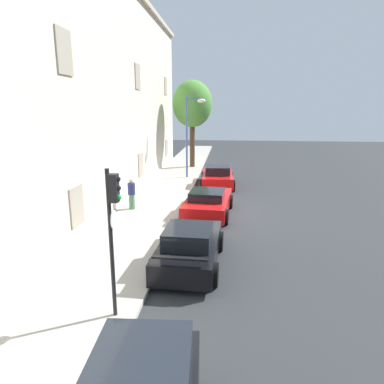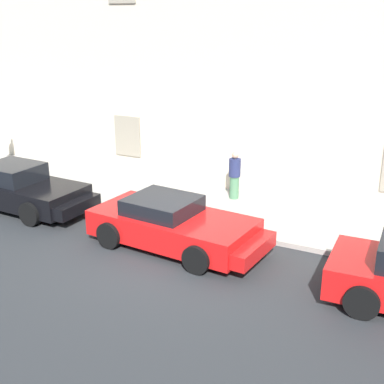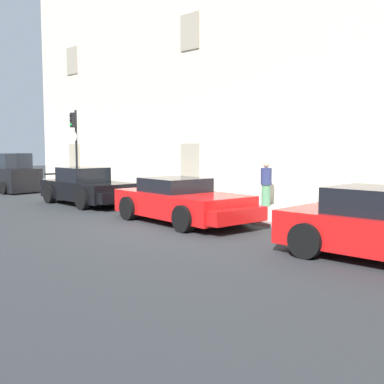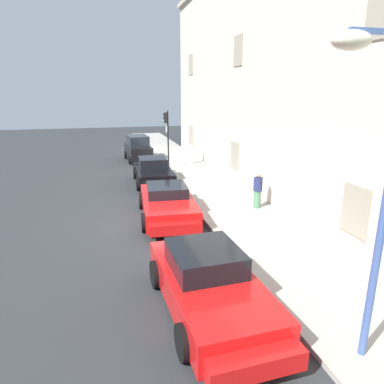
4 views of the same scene
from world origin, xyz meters
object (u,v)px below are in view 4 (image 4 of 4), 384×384
sportscar_white_middle (211,288)px  traffic_light (167,129)px  sportscar_red_lead (154,173)px  street_lamp (373,147)px  sportscar_yellow_flank (168,205)px  hatchback_parked (138,150)px  pedestrian_admiring (258,190)px

sportscar_white_middle → traffic_light: size_ratio=1.30×
sportscar_red_lead → street_lamp: (14.23, 1.40, 3.50)m
traffic_light → street_lamp: (17.68, -0.04, 1.46)m
sportscar_red_lead → sportscar_yellow_flank: bearing=-2.9°
sportscar_white_middle → sportscar_yellow_flank: bearing=177.9°
hatchback_parked → pedestrian_admiring: (12.86, 3.70, 0.10)m
sportscar_yellow_flank → pedestrian_admiring: (-0.03, 3.91, 0.33)m
sportscar_red_lead → traffic_light: traffic_light is taller
sportscar_red_lead → traffic_light: bearing=157.4°
sportscar_yellow_flank → hatchback_parked: 12.90m
sportscar_red_lead → hatchback_parked: 7.19m
sportscar_white_middle → sportscar_red_lead: bearing=177.5°
sportscar_red_lead → street_lamp: bearing=5.6°
sportscar_white_middle → street_lamp: (2.13, 1.92, 3.49)m
pedestrian_admiring → sportscar_yellow_flank: bearing=-89.6°
sportscar_white_middle → pedestrian_admiring: (-6.42, 4.14, 0.29)m
hatchback_parked → pedestrian_admiring: 13.39m
sportscar_yellow_flank → hatchback_parked: size_ratio=1.29×
sportscar_red_lead → sportscar_white_middle: bearing=-2.5°
street_lamp → hatchback_parked: bearing=-176.0°
sportscar_white_middle → traffic_light: (-15.54, 1.96, 2.03)m
sportscar_red_lead → hatchback_parked: size_ratio=1.24×
sportscar_yellow_flank → hatchback_parked: hatchback_parked is taller
sportscar_red_lead → pedestrian_admiring: pedestrian_admiring is taller
sportscar_yellow_flank → sportscar_white_middle: sportscar_white_middle is taller
sportscar_yellow_flank → sportscar_white_middle: (6.39, -0.23, 0.04)m
sportscar_red_lead → street_lamp: street_lamp is taller
sportscar_yellow_flank → street_lamp: bearing=11.2°
sportscar_yellow_flank → hatchback_parked: bearing=179.1°
sportscar_red_lead → pedestrian_admiring: 6.74m
traffic_light → sportscar_white_middle: bearing=-7.2°
sportscar_red_lead → traffic_light: size_ratio=1.27×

